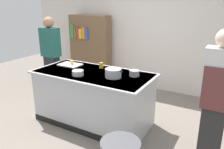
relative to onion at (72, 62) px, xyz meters
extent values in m
plane|color=slate|center=(0.59, -0.18, -0.96)|extent=(10.00, 10.00, 0.00)
cube|color=silver|center=(0.59, 1.92, 0.54)|extent=(6.40, 0.12, 3.00)
cube|color=#B7BABF|center=(0.59, -0.18, -0.51)|extent=(1.90, 0.90, 0.90)
cube|color=#B7BABF|center=(0.59, -0.18, -0.08)|extent=(1.98, 0.98, 0.03)
cube|color=black|center=(0.59, -0.63, -0.91)|extent=(1.90, 0.01, 0.10)
cube|color=silver|center=(-0.03, -0.02, -0.05)|extent=(0.40, 0.28, 0.02)
sphere|color=tan|center=(0.00, 0.00, 0.00)|extent=(0.08, 0.08, 0.08)
cylinder|color=#B7BABF|center=(1.00, -0.22, 0.01)|extent=(0.25, 0.25, 0.14)
cube|color=black|center=(0.86, -0.22, 0.06)|extent=(0.04, 0.02, 0.01)
cube|color=black|center=(1.14, -0.22, 0.06)|extent=(0.04, 0.02, 0.01)
cylinder|color=#99999E|center=(1.25, -0.01, -0.02)|extent=(0.16, 0.16, 0.09)
cube|color=black|center=(1.16, -0.01, 0.02)|extent=(0.04, 0.02, 0.01)
cube|color=black|center=(1.35, -0.01, 0.02)|extent=(0.04, 0.02, 0.01)
cylinder|color=#B7BABF|center=(0.47, -0.42, -0.02)|extent=(0.18, 0.18, 0.08)
cylinder|color=yellow|center=(0.57, 0.11, -0.01)|extent=(0.07, 0.07, 0.10)
cube|color=#2B2B2B|center=(2.46, -0.21, -0.51)|extent=(0.28, 0.20, 0.90)
cube|color=silver|center=(2.46, -0.21, 0.24)|extent=(0.38, 0.24, 0.60)
cube|color=brown|center=(2.46, -0.33, 0.06)|extent=(0.34, 0.02, 0.54)
cube|color=#262626|center=(-0.85, 0.35, -0.51)|extent=(0.28, 0.20, 0.90)
cube|color=#1D574E|center=(-0.85, 0.35, 0.24)|extent=(0.38, 0.24, 0.60)
sphere|color=#A87A5B|center=(-0.85, 0.35, 0.65)|extent=(0.22, 0.22, 0.22)
cube|color=brown|center=(-0.73, 1.62, -0.11)|extent=(1.10, 0.28, 1.70)
cube|color=green|center=(-1.16, 1.46, 0.32)|extent=(0.08, 0.03, 0.33)
cube|color=brown|center=(-1.08, 1.46, 0.29)|extent=(0.06, 0.03, 0.26)
cube|color=red|center=(-1.00, 1.46, 0.31)|extent=(0.06, 0.03, 0.30)
cube|color=yellow|center=(-0.91, 1.46, 0.28)|extent=(0.09, 0.03, 0.25)
cube|color=orange|center=(-0.81, 1.46, 0.30)|extent=(0.08, 0.03, 0.29)
cube|color=#3351B7|center=(-0.72, 1.46, 0.30)|extent=(0.08, 0.03, 0.29)
camera|label=1|loc=(2.60, -3.06, 1.04)|focal=35.94mm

